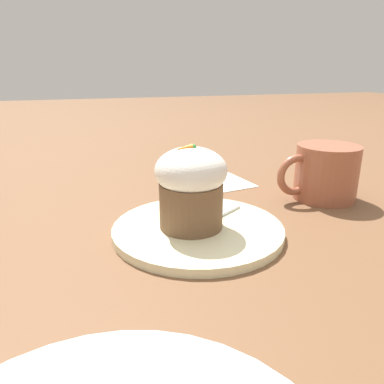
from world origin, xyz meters
The scene contains 6 objects.
ground_plane centered at (0.00, 0.00, 0.00)m, with size 4.00×4.00×0.00m, color brown.
dessert_plate centered at (0.00, 0.00, 0.01)m, with size 0.20×0.20×0.01m.
carrot_cake centered at (0.01, 0.00, 0.06)m, with size 0.08×0.08×0.10m.
spoon centered at (-0.01, 0.00, 0.01)m, with size 0.10×0.08×0.01m.
coffee_cup centered at (-0.22, -0.06, 0.04)m, with size 0.13×0.09×0.08m.
paper_napkin centered at (-0.09, -0.18, 0.00)m, with size 0.13×0.11×0.00m.
Camera 1 is at (0.13, 0.39, 0.19)m, focal length 35.00 mm.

